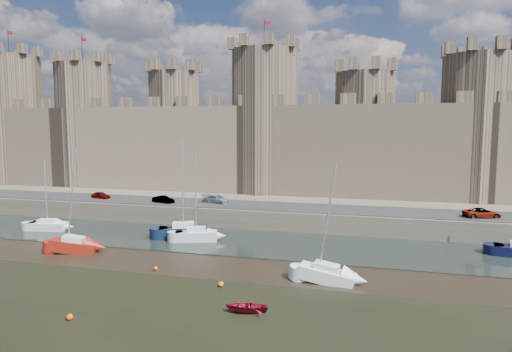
# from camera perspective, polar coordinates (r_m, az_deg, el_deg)

# --- Properties ---
(ground) EXTENTS (160.00, 160.00, 0.00)m
(ground) POSITION_cam_1_polar(r_m,az_deg,el_deg) (35.03, -23.06, -16.60)
(ground) COLOR black
(ground) RESTS_ON ground
(water_channel) EXTENTS (160.00, 12.00, 0.08)m
(water_channel) POSITION_cam_1_polar(r_m,az_deg,el_deg) (54.85, -7.27, -7.79)
(water_channel) COLOR black
(water_channel) RESTS_ON ground
(quay) EXTENTS (160.00, 60.00, 2.50)m
(quay) POSITION_cam_1_polar(r_m,az_deg,el_deg) (88.39, 1.65, -1.58)
(quay) COLOR #4C443A
(quay) RESTS_ON ground
(road) EXTENTS (160.00, 7.00, 0.10)m
(road) POSITION_cam_1_polar(r_m,az_deg,el_deg) (63.49, -3.85, -3.51)
(road) COLOR black
(road) RESTS_ON quay
(castle) EXTENTS (108.50, 11.00, 29.00)m
(castle) POSITION_cam_1_polar(r_m,az_deg,el_deg) (76.13, -0.91, 5.03)
(castle) COLOR #42382B
(castle) RESTS_ON quay
(car_0) EXTENTS (3.34, 1.99, 1.07)m
(car_0) POSITION_cam_1_polar(r_m,az_deg,el_deg) (71.92, -18.83, -2.29)
(car_0) COLOR gray
(car_0) RESTS_ON quay
(car_1) EXTENTS (3.43, 1.87, 1.07)m
(car_1) POSITION_cam_1_polar(r_m,az_deg,el_deg) (65.37, -11.51, -2.91)
(car_1) COLOR gray
(car_1) RESTS_ON quay
(car_2) EXTENTS (4.46, 2.76, 1.21)m
(car_2) POSITION_cam_1_polar(r_m,az_deg,el_deg) (64.26, -4.92, -2.90)
(car_2) COLOR gray
(car_2) RESTS_ON quay
(car_3) EXTENTS (4.63, 3.06, 1.18)m
(car_3) POSITION_cam_1_polar(r_m,az_deg,el_deg) (60.22, 26.42, -4.17)
(car_3) COLOR gray
(car_3) RESTS_ON quay
(sailboat_0) EXTENTS (5.11, 2.69, 9.08)m
(sailboat_0) POSITION_cam_1_polar(r_m,az_deg,el_deg) (64.27, -24.61, -5.60)
(sailboat_0) COLOR silver
(sailboat_0) RESTS_ON ground
(sailboat_1) EXTENTS (6.13, 4.32, 11.45)m
(sailboat_1) POSITION_cam_1_polar(r_m,az_deg,el_deg) (55.47, -9.06, -6.77)
(sailboat_1) COLOR black
(sailboat_1) RESTS_ON ground
(sailboat_2) EXTENTS (5.11, 3.25, 10.30)m
(sailboat_2) POSITION_cam_1_polar(r_m,az_deg,el_deg) (53.58, -7.47, -7.27)
(sailboat_2) COLOR silver
(sailboat_2) RESTS_ON ground
(sailboat_4) EXTENTS (5.06, 3.03, 11.09)m
(sailboat_4) POSITION_cam_1_polar(r_m,az_deg,el_deg) (52.40, -21.78, -8.01)
(sailboat_4) COLOR maroon
(sailboat_4) RESTS_ON ground
(sailboat_5) EXTENTS (4.92, 2.29, 10.30)m
(sailboat_5) POSITION_cam_1_polar(r_m,az_deg,el_deg) (40.33, 8.82, -11.98)
(sailboat_5) COLOR white
(sailboat_5) RESTS_ON ground
(dinghy_4) EXTENTS (3.60, 3.03, 0.64)m
(dinghy_4) POSITION_cam_1_polar(r_m,az_deg,el_deg) (34.15, -1.21, -16.11)
(dinghy_4) COLOR maroon
(dinghy_4) RESTS_ON ground
(buoy_1) EXTENTS (0.40, 0.40, 0.40)m
(buoy_1) POSITION_cam_1_polar(r_m,az_deg,el_deg) (44.04, -12.43, -11.21)
(buoy_1) COLOR #E5560A
(buoy_1) RESTS_ON ground
(buoy_3) EXTENTS (0.47, 0.47, 0.47)m
(buoy_3) POSITION_cam_1_polar(r_m,az_deg,el_deg) (39.04, -4.40, -13.33)
(buoy_3) COLOR orange
(buoy_3) RESTS_ON ground
(buoy_4) EXTENTS (0.46, 0.46, 0.46)m
(buoy_4) POSITION_cam_1_polar(r_m,az_deg,el_deg) (35.27, -22.25, -16.00)
(buoy_4) COLOR #EB480A
(buoy_4) RESTS_ON ground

